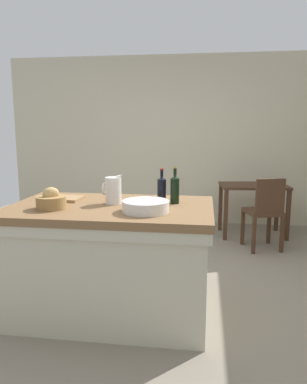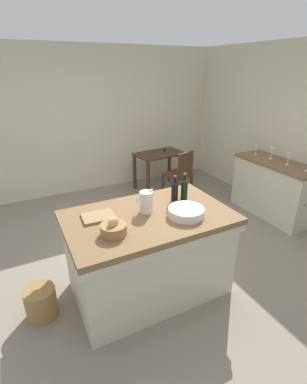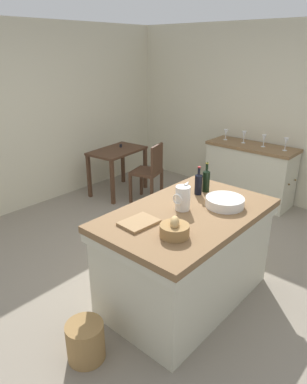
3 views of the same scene
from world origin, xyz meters
name	(u,v)px [view 1 (image 1 of 3)]	position (x,y,z in m)	size (l,w,h in m)	color
ground_plane	(152,289)	(0.00, 0.00, 0.00)	(6.76, 6.76, 0.00)	gray
wall_back	(175,141)	(0.00, 2.60, 1.30)	(5.32, 0.12, 2.60)	beige
island_table	(112,256)	(-0.26, -0.48, 0.49)	(1.60, 1.00, 0.91)	brown
writing_desk	(253,193)	(1.15, 1.94, 0.61)	(0.95, 0.65, 0.78)	#472D1E
wooden_chair	(265,211)	(1.22, 1.30, 0.50)	(0.49, 0.49, 0.92)	#472D1E
pitcher	(113,190)	(-0.26, -0.42, 1.02)	(0.17, 0.13, 0.26)	silver
wash_bowl	(146,206)	(0.05, -0.66, 0.95)	(0.35, 0.35, 0.08)	silver
bread_basket	(51,201)	(-0.68, -0.66, 0.96)	(0.23, 0.23, 0.17)	olive
cutting_board	(64,198)	(-0.71, -0.32, 0.92)	(0.30, 0.22, 0.02)	#99754C
wine_bottle_dark	(175,189)	(0.24, -0.33, 1.03)	(0.07, 0.07, 0.30)	black
wine_bottle_amber	(162,189)	(0.13, -0.32, 1.02)	(0.07, 0.07, 0.28)	black
wicker_hamper	(0,280)	(-1.34, -0.34, 0.16)	(0.29, 0.29, 0.31)	olive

